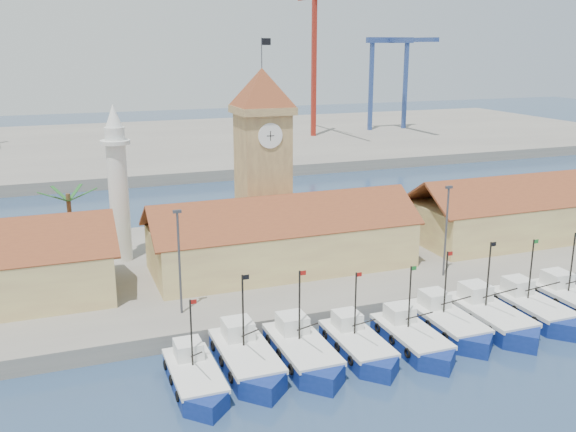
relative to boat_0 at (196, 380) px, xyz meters
name	(u,v)px	position (x,y,z in m)	size (l,w,h in m)	color
ground	(374,369)	(13.10, -1.88, -0.70)	(400.00, 400.00, 0.00)	navy
quay	(270,261)	(13.10, 22.12, 0.05)	(140.00, 32.00, 1.50)	gray
terminal	(148,145)	(13.10, 108.12, 0.30)	(240.00, 80.00, 2.00)	gray
boat_0	(196,380)	(0.00, 0.00, 0.00)	(3.29, 9.01, 6.82)	navy
boat_1	(247,361)	(4.19, 1.24, 0.09)	(3.70, 10.14, 7.67)	navy
boat_2	(304,354)	(8.54, 0.85, 0.08)	(3.66, 10.01, 7.58)	navy
boat_3	(359,347)	(13.05, 0.49, 0.02)	(3.36, 9.22, 6.97)	navy
boat_4	(413,340)	(17.65, 0.06, 0.02)	(3.40, 9.32, 7.05)	navy
boat_5	(449,325)	(21.93, 1.41, 0.06)	(3.55, 9.72, 7.35)	navy
boat_6	(492,319)	(26.04, 1.11, 0.10)	(3.78, 10.35, 7.83)	navy
boat_7	(534,310)	(30.74, 1.35, 0.07)	(3.60, 9.87, 7.47)	navy
boat_8	(575,303)	(35.34, 1.33, 0.08)	(3.68, 10.07, 7.62)	navy
hall_center	(282,243)	(13.10, 18.12, 3.28)	(27.04, 10.13, 7.61)	#E6D67E
hall_right	(536,215)	(45.10, 18.12, 3.28)	(31.20, 10.13, 7.61)	#E6D67E
clock_tower	(263,156)	(13.10, 24.11, 11.26)	(5.80, 5.80, 22.70)	tan
minaret	(118,183)	(-1.90, 26.12, 9.02)	(3.00, 3.00, 16.30)	silver
palm_tree	(71,226)	(-6.90, 24.12, 5.54)	(5.60, 5.03, 8.39)	brown
lamp_posts	(318,241)	(13.60, 10.12, 5.77)	(80.70, 0.25, 9.03)	#3F3F44
crane_red_right	(317,41)	(52.15, 101.70, 23.50)	(1.00, 32.37, 40.04)	maroon
gantry	(396,58)	(75.10, 104.77, 19.34)	(13.00, 22.00, 23.20)	navy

